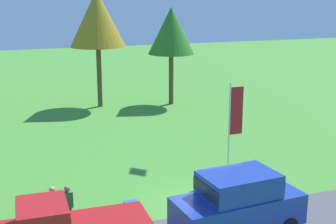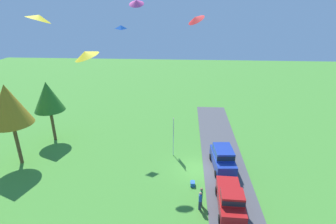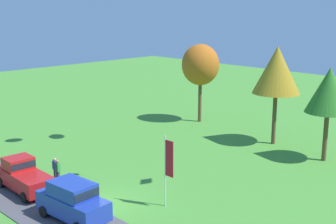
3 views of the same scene
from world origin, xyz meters
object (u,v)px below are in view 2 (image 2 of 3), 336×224
at_px(kite_diamond_over_trees, 121,27).
at_px(kite_delta_mid_center, 86,54).
at_px(flag_banner, 173,131).
at_px(car_suv_near_entrance, 223,157).
at_px(kite_delta_high_right, 39,17).
at_px(kite_delta_high_left, 136,2).
at_px(person_beside_suv, 200,201).
at_px(person_watching_sky, 201,196).
at_px(car_pickup_far_end, 231,199).
at_px(cooler_box, 193,184).
at_px(kite_delta_topmost, 196,19).
at_px(tree_center_back, 48,97).
at_px(tree_left_of_center, 8,105).

height_order(kite_diamond_over_trees, kite_delta_mid_center, kite_diamond_over_trees).
bearing_deg(flag_banner, car_suv_near_entrance, -116.01).
distance_m(kite_delta_high_right, kite_delta_high_left, 11.35).
bearing_deg(person_beside_suv, person_watching_sky, -11.54).
distance_m(person_beside_suv, kite_delta_high_left, 19.41).
height_order(car_pickup_far_end, kite_delta_high_right, kite_delta_high_right).
xyz_separation_m(car_pickup_far_end, cooler_box, (3.00, 2.94, -0.91)).
bearing_deg(car_suv_near_entrance, car_pickup_far_end, 178.76).
bearing_deg(kite_delta_topmost, car_pickup_far_end, -150.07).
distance_m(tree_center_back, kite_delta_topmost, 19.81).
height_order(flag_banner, kite_delta_mid_center, kite_delta_mid_center).
relative_size(car_pickup_far_end, cooler_box, 9.03).
bearing_deg(kite_delta_topmost, kite_diamond_over_trees, 45.96).
height_order(cooler_box, kite_delta_high_left, kite_delta_high_left).
bearing_deg(kite_delta_mid_center, kite_diamond_over_trees, 6.52).
bearing_deg(car_pickup_far_end, car_suv_near_entrance, -1.24).
distance_m(tree_left_of_center, flag_banner, 16.69).
distance_m(person_beside_suv, kite_diamond_over_trees, 20.29).
distance_m(car_suv_near_entrance, kite_delta_high_right, 20.00).
bearing_deg(kite_delta_high_right, person_beside_suv, -90.75).
xyz_separation_m(tree_center_back, kite_delta_high_right, (-10.93, -6.57, 9.18)).
xyz_separation_m(kite_diamond_over_trees, kite_delta_mid_center, (-16.15, -1.85, -0.33)).
bearing_deg(kite_delta_high_left, person_beside_suv, -148.51).
bearing_deg(kite_delta_topmost, car_suv_near_entrance, -80.25).
distance_m(car_pickup_far_end, kite_delta_high_right, 19.14).
distance_m(person_beside_suv, kite_delta_mid_center, 14.27).
xyz_separation_m(kite_diamond_over_trees, kite_delta_high_left, (-2.85, -2.39, 2.54)).
xyz_separation_m(car_suv_near_entrance, cooler_box, (-3.02, 3.07, -1.10)).
relative_size(car_suv_near_entrance, kite_delta_high_right, 2.99).
bearing_deg(car_pickup_far_end, cooler_box, 44.45).
bearing_deg(kite_delta_mid_center, car_suv_near_entrance, -47.09).
bearing_deg(car_suv_near_entrance, cooler_box, 134.50).
xyz_separation_m(kite_diamond_over_trees, kite_delta_topmost, (-7.85, -8.11, 1.22)).
xyz_separation_m(cooler_box, kite_delta_high_right, (-2.91, 10.42, 14.61)).
bearing_deg(cooler_box, flag_banner, 20.53).
bearing_deg(kite_delta_high_left, kite_delta_high_right, 156.53).
bearing_deg(person_watching_sky, tree_left_of_center, 74.55).
xyz_separation_m(car_suv_near_entrance, person_watching_sky, (-5.55, 2.45, -0.42)).
height_order(car_suv_near_entrance, person_watching_sky, car_suv_near_entrance).
distance_m(kite_delta_topmost, kite_delta_mid_center, 10.52).
relative_size(person_beside_suv, kite_diamond_over_trees, 1.67).
relative_size(kite_delta_topmost, kite_delta_high_left, 0.96).
relative_size(car_suv_near_entrance, flag_banner, 1.06).
xyz_separation_m(person_watching_sky, kite_delta_topmost, (4.99, 0.82, 13.68)).
height_order(car_suv_near_entrance, person_beside_suv, car_suv_near_entrance).
relative_size(person_watching_sky, kite_delta_high_left, 1.15).
bearing_deg(car_pickup_far_end, kite_delta_high_right, 89.62).
distance_m(person_watching_sky, kite_diamond_over_trees, 19.99).
bearing_deg(person_beside_suv, kite_delta_high_left, 31.49).
relative_size(person_watching_sky, kite_delta_mid_center, 1.20).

